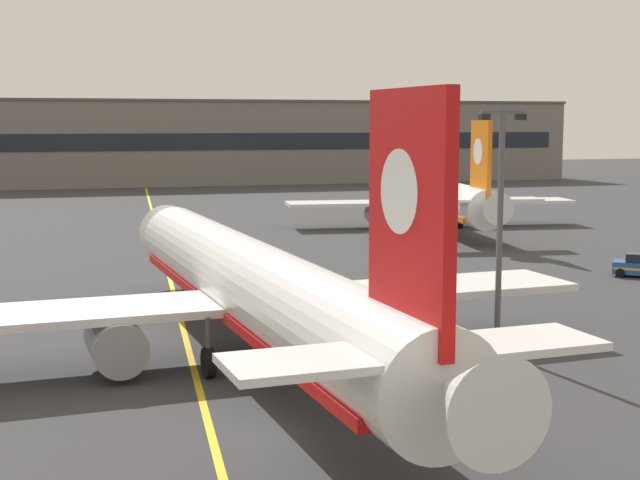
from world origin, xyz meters
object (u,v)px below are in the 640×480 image
apron_lamp_post (500,226)px  safety_cone_by_nose_gear (224,293)px  airliner_foreground (255,288)px  airliner_background (432,196)px

apron_lamp_post → safety_cone_by_nose_gear: (-9.84, 17.01, -5.67)m
safety_cone_by_nose_gear → apron_lamp_post: bearing=-60.0°
airliner_foreground → apron_lamp_post: (11.22, -1.49, 2.56)m
airliner_foreground → apron_lamp_post: airliner_foreground is taller
airliner_foreground → apron_lamp_post: size_ratio=3.68×
airliner_foreground → airliner_background: 54.82m
airliner_background → safety_cone_by_nose_gear: size_ratio=70.11×
apron_lamp_post → airliner_background: bearing=70.2°
airliner_background → safety_cone_by_nose_gear: (-27.21, -31.26, -2.87)m
apron_lamp_post → safety_cone_by_nose_gear: 20.45m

